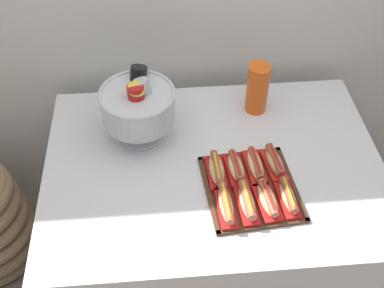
% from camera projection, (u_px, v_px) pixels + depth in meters
% --- Properties ---
extents(ground_plane, '(10.00, 10.00, 0.00)m').
position_uv_depth(ground_plane, '(209.00, 266.00, 2.39)').
color(ground_plane, '#7A6B5B').
extents(buffet_table, '(1.31, 0.95, 0.77)m').
position_uv_depth(buffet_table, '(211.00, 219.00, 2.10)').
color(buffet_table, silver).
rests_on(buffet_table, ground_plane).
extents(serving_tray, '(0.36, 0.39, 0.01)m').
position_uv_depth(serving_tray, '(250.00, 189.00, 1.75)').
color(serving_tray, '#472B19').
rests_on(serving_tray, buffet_table).
extents(hot_dog_0, '(0.06, 0.18, 0.06)m').
position_uv_depth(hot_dog_0, '(226.00, 205.00, 1.66)').
color(hot_dog_0, red).
rests_on(hot_dog_0, serving_tray).
extents(hot_dog_1, '(0.07, 0.18, 0.06)m').
position_uv_depth(hot_dog_1, '(247.00, 202.00, 1.67)').
color(hot_dog_1, red).
rests_on(hot_dog_1, serving_tray).
extents(hot_dog_2, '(0.09, 0.18, 0.06)m').
position_uv_depth(hot_dog_2, '(267.00, 200.00, 1.68)').
color(hot_dog_2, red).
rests_on(hot_dog_2, serving_tray).
extents(hot_dog_3, '(0.07, 0.17, 0.06)m').
position_uv_depth(hot_dog_3, '(288.00, 197.00, 1.69)').
color(hot_dog_3, red).
rests_on(hot_dog_3, serving_tray).
extents(hot_dog_4, '(0.07, 0.17, 0.06)m').
position_uv_depth(hot_dog_4, '(216.00, 170.00, 1.77)').
color(hot_dog_4, red).
rests_on(hot_dog_4, serving_tray).
extents(hot_dog_5, '(0.08, 0.16, 0.06)m').
position_uv_depth(hot_dog_5, '(236.00, 168.00, 1.78)').
color(hot_dog_5, red).
rests_on(hot_dog_5, serving_tray).
extents(hot_dog_6, '(0.07, 0.18, 0.06)m').
position_uv_depth(hot_dog_6, '(255.00, 166.00, 1.79)').
color(hot_dog_6, red).
rests_on(hot_dog_6, serving_tray).
extents(hot_dog_7, '(0.08, 0.17, 0.06)m').
position_uv_depth(hot_dog_7, '(275.00, 163.00, 1.80)').
color(hot_dog_7, red).
rests_on(hot_dog_7, serving_tray).
extents(punch_bowl, '(0.30, 0.30, 0.28)m').
position_uv_depth(punch_bowl, '(138.00, 105.00, 1.84)').
color(punch_bowl, silver).
rests_on(punch_bowl, buffet_table).
extents(cup_stack, '(0.09, 0.09, 0.22)m').
position_uv_depth(cup_stack, '(257.00, 88.00, 1.99)').
color(cup_stack, '#EA5B19').
rests_on(cup_stack, buffet_table).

